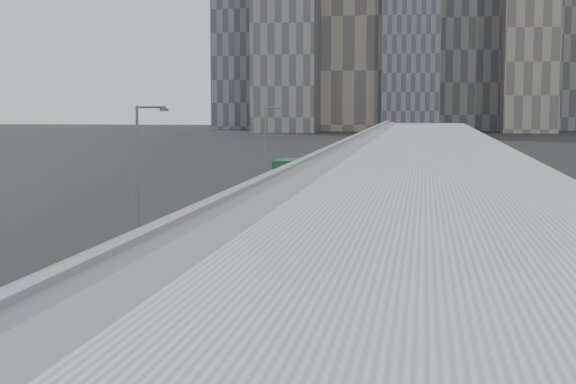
% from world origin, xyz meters
% --- Properties ---
extents(sidewalk, '(10.00, 170.00, 0.12)m').
position_xyz_m(sidewalk, '(9.00, 55.00, 0.06)').
color(sidewalk, gray).
rests_on(sidewalk, ground).
extents(lane_line, '(0.12, 160.00, 0.02)m').
position_xyz_m(lane_line, '(-1.50, 55.00, 0.01)').
color(lane_line, gold).
rests_on(lane_line, ground).
extents(depot, '(12.45, 160.40, 7.20)m').
position_xyz_m(depot, '(12.99, 55.00, 3.51)').
color(depot, gray).
rests_on(depot, ground).
extents(bus_1, '(2.97, 12.36, 3.59)m').
position_xyz_m(bus_1, '(2.15, 19.39, 1.51)').
color(bus_1, '#171A34').
rests_on(bus_1, ground).
extents(bus_2, '(2.72, 12.13, 3.54)m').
position_xyz_m(bus_2, '(1.98, 33.88, 1.49)').
color(bus_2, silver).
rests_on(bus_2, ground).
extents(bus_3, '(3.15, 13.26, 3.85)m').
position_xyz_m(bus_3, '(2.25, 46.86, 1.63)').
color(bus_3, gray).
rests_on(bus_3, ground).
extents(bus_4, '(3.42, 13.39, 3.88)m').
position_xyz_m(bus_4, '(1.95, 59.99, 1.64)').
color(bus_4, '#93959C').
rests_on(bus_4, ground).
extents(bus_5, '(3.00, 13.00, 3.78)m').
position_xyz_m(bus_5, '(1.72, 74.38, 1.60)').
color(bus_5, black).
rests_on(bus_5, ground).
extents(bus_6, '(3.31, 13.92, 4.04)m').
position_xyz_m(bus_6, '(1.62, 89.75, 1.71)').
color(bus_6, silver).
rests_on(bus_6, ground).
extents(tree_1, '(2.23, 2.23, 4.90)m').
position_xyz_m(tree_1, '(5.68, 34.53, 3.77)').
color(tree_1, black).
rests_on(tree_1, ground).
extents(tree_2, '(2.11, 2.11, 4.54)m').
position_xyz_m(tree_2, '(5.75, 58.24, 3.47)').
color(tree_2, black).
rests_on(tree_2, ground).
extents(tree_3, '(2.81, 2.81, 4.67)m').
position_xyz_m(tree_3, '(5.39, 80.28, 3.25)').
color(tree_3, black).
rests_on(tree_3, ground).
extents(street_lamp_near, '(2.04, 0.22, 9.76)m').
position_xyz_m(street_lamp_near, '(-4.05, 44.55, 5.58)').
color(street_lamp_near, '#59595E').
rests_on(street_lamp_near, ground).
extents(street_lamp_far, '(2.04, 0.22, 9.53)m').
position_xyz_m(street_lamp_far, '(-4.53, 90.62, 5.46)').
color(street_lamp_far, '#59595E').
rests_on(street_lamp_far, ground).
extents(shipping_container, '(2.82, 7.04, 2.45)m').
position_xyz_m(shipping_container, '(-5.30, 109.74, 1.22)').
color(shipping_container, '#133F22').
rests_on(shipping_container, ground).
extents(suv, '(3.88, 5.76, 1.47)m').
position_xyz_m(suv, '(-3.15, 133.23, 0.73)').
color(suv, black).
rests_on(suv, ground).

